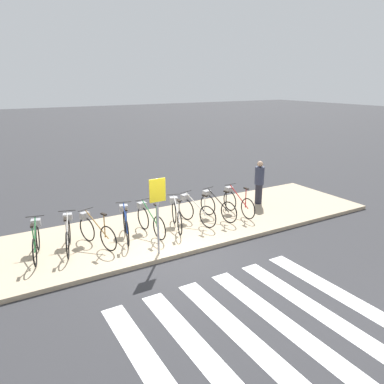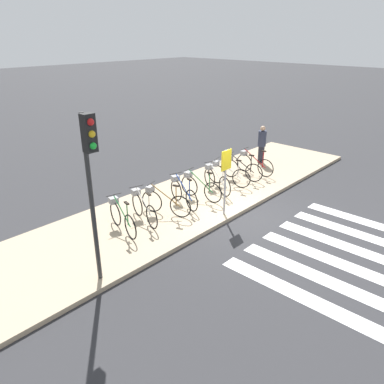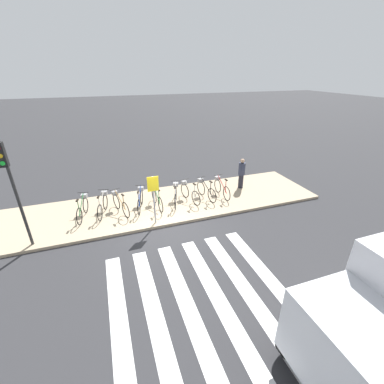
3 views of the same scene
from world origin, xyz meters
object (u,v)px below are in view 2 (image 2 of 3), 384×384
parked_bicycle_7 (240,168)px  parked_bicycle_8 (253,163)px  parked_bicycle_4 (199,186)px  pedestrian (262,144)px  sign_post (226,171)px  parked_bicycle_3 (182,191)px  parked_bicycle_2 (163,201)px  parked_bicycle_5 (216,179)px  parked_bicycle_6 (227,173)px  parked_bicycle_1 (143,207)px  parked_bicycle_0 (121,216)px  traffic_light (90,167)px

parked_bicycle_7 → parked_bicycle_8: (0.84, -0.02, 0.00)m
parked_bicycle_4 → pedestrian: bearing=6.8°
sign_post → parked_bicycle_7: bearing=27.5°
parked_bicycle_7 → pedestrian: bearing=12.4°
parked_bicycle_3 → parked_bicycle_2: bearing=-176.0°
parked_bicycle_3 → parked_bicycle_4: bearing=-4.8°
parked_bicycle_7 → parked_bicycle_3: bearing=-179.9°
parked_bicycle_5 → parked_bicycle_8: size_ratio=0.96×
parked_bicycle_4 → parked_bicycle_6: bearing=2.0°
parked_bicycle_1 → parked_bicycle_3: same height
parked_bicycle_0 → parked_bicycle_4: same height
parked_bicycle_0 → parked_bicycle_5: bearing=-1.4°
parked_bicycle_0 → traffic_light: 3.23m
parked_bicycle_7 → parked_bicycle_1: bearing=179.3°
parked_bicycle_2 → parked_bicycle_6: bearing=1.0°
parked_bicycle_4 → parked_bicycle_8: same height
parked_bicycle_3 → parked_bicycle_7: bearing=0.1°
parked_bicycle_5 → pedestrian: 3.81m
parked_bicycle_0 → parked_bicycle_7: size_ratio=0.99×
parked_bicycle_3 → sign_post: bearing=-75.9°
parked_bicycle_0 → sign_post: sign_post is taller
parked_bicycle_3 → parked_bicycle_5: bearing=-1.9°
parked_bicycle_2 → parked_bicycle_3: (0.90, 0.06, 0.00)m
parked_bicycle_1 → parked_bicycle_4: (2.33, -0.13, 0.00)m
parked_bicycle_0 → parked_bicycle_1: size_ratio=1.01×
parked_bicycle_3 → parked_bicycle_4: size_ratio=0.97×
parked_bicycle_2 → sign_post: bearing=-47.5°
parked_bicycle_6 → parked_bicycle_0: bearing=179.4°
parked_bicycle_4 → sign_post: size_ratio=0.82×
parked_bicycle_0 → parked_bicycle_1: 0.81m
pedestrian → parked_bicycle_6: bearing=-170.7°
pedestrian → parked_bicycle_4: bearing=-173.2°
parked_bicycle_6 → sign_post: (-1.95, -1.44, 0.95)m
parked_bicycle_2 → traffic_light: traffic_light is taller
parked_bicycle_1 → parked_bicycle_5: bearing=-2.1°
parked_bicycle_1 → parked_bicycle_7: same height
parked_bicycle_0 → traffic_light: (-1.72, -1.54, 2.26)m
parked_bicycle_4 → parked_bicycle_8: bearing=0.8°
parked_bicycle_1 → parked_bicycle_2: size_ratio=1.02×
parked_bicycle_1 → parked_bicycle_7: bearing=-0.7°
parked_bicycle_1 → parked_bicycle_8: (5.60, -0.08, 0.00)m
parked_bicycle_7 → pedestrian: 2.31m
parked_bicycle_7 → traffic_light: size_ratio=0.44×
parked_bicycle_5 → parked_bicycle_7: (1.52, 0.06, 0.00)m
parked_bicycle_7 → sign_post: sign_post is taller
parked_bicycle_1 → parked_bicycle_3: bearing=-2.4°
parked_bicycle_6 → parked_bicycle_8: 1.67m
parked_bicycle_8 → sign_post: (-3.63, -1.43, 0.95)m
parked_bicycle_4 → parked_bicycle_6: size_ratio=1.02×
parked_bicycle_1 → parked_bicycle_6: 3.92m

